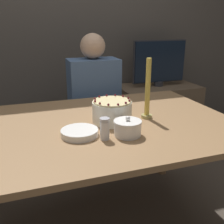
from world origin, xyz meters
TOP-DOWN VIEW (x-y plane):
  - wall_behind at (0.00, 1.40)m, footprint 8.00×0.05m
  - dining_table at (0.00, 0.00)m, footprint 1.51×1.04m
  - cake at (0.07, -0.01)m, footprint 0.22×0.22m
  - sugar_bowl at (0.08, -0.21)m, footprint 0.14×0.14m
  - sugar_shaker at (-0.04, -0.22)m, footprint 0.05×0.05m
  - plate_stack at (-0.15, -0.14)m, footprint 0.18×0.18m
  - candle at (0.28, -0.01)m, footprint 0.06×0.06m
  - person_man_blue_shirt at (0.16, 0.72)m, footprint 0.40×0.34m
  - side_cabinet at (0.97, 1.12)m, footprint 0.85×0.48m
  - tv_monitor at (0.97, 1.12)m, footprint 0.59×0.10m

SIDE VIEW (x-z plane):
  - side_cabinet at x=0.97m, z-range 0.00..0.62m
  - person_man_blue_shirt at x=0.16m, z-range -0.08..1.10m
  - dining_table at x=0.00m, z-range 0.27..0.99m
  - plate_stack at x=-0.15m, z-range 0.72..0.76m
  - sugar_bowl at x=0.08m, z-range 0.71..0.81m
  - sugar_shaker at x=-0.04m, z-range 0.73..0.83m
  - cake at x=0.07m, z-range 0.72..0.85m
  - tv_monitor at x=0.97m, z-range 0.63..1.10m
  - candle at x=0.28m, z-range 0.70..1.04m
  - wall_behind at x=0.00m, z-range 0.00..2.60m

